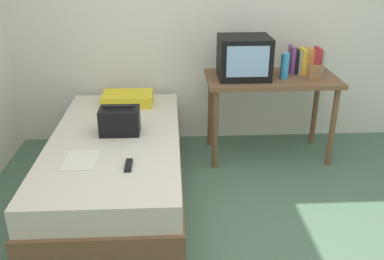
# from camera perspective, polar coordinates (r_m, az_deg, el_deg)

# --- Properties ---
(wall_back) EXTENTS (5.20, 0.10, 2.60)m
(wall_back) POSITION_cam_1_polar(r_m,az_deg,el_deg) (4.12, 3.16, 16.17)
(wall_back) COLOR silver
(wall_back) RESTS_ON ground
(bed) EXTENTS (1.00, 2.00, 0.52)m
(bed) POSITION_cam_1_polar(r_m,az_deg,el_deg) (3.35, -10.09, -4.89)
(bed) COLOR brown
(bed) RESTS_ON ground
(desk) EXTENTS (1.16, 0.60, 0.77)m
(desk) POSITION_cam_1_polar(r_m,az_deg,el_deg) (3.87, 10.65, 5.72)
(desk) COLOR brown
(desk) RESTS_ON ground
(tv) EXTENTS (0.44, 0.39, 0.36)m
(tv) POSITION_cam_1_polar(r_m,az_deg,el_deg) (3.72, 7.06, 9.76)
(tv) COLOR black
(tv) RESTS_ON desk
(water_bottle) EXTENTS (0.07, 0.07, 0.22)m
(water_bottle) POSITION_cam_1_polar(r_m,az_deg,el_deg) (3.78, 12.47, 8.50)
(water_bottle) COLOR #3399DB
(water_bottle) RESTS_ON desk
(book_row) EXTENTS (0.30, 0.16, 0.24)m
(book_row) POSITION_cam_1_polar(r_m,az_deg,el_deg) (4.00, 15.12, 9.08)
(book_row) COLOR #7A3D89
(book_row) RESTS_ON desk
(picture_frame) EXTENTS (0.11, 0.02, 0.13)m
(picture_frame) POSITION_cam_1_polar(r_m,az_deg,el_deg) (3.78, 16.32, 7.43)
(picture_frame) COLOR olive
(picture_frame) RESTS_ON desk
(pillow) EXTENTS (0.45, 0.29, 0.10)m
(pillow) POSITION_cam_1_polar(r_m,az_deg,el_deg) (3.86, -8.73, 4.23)
(pillow) COLOR yellow
(pillow) RESTS_ON bed
(handbag) EXTENTS (0.30, 0.20, 0.22)m
(handbag) POSITION_cam_1_polar(r_m,az_deg,el_deg) (3.25, -9.78, 1.24)
(handbag) COLOR black
(handbag) RESTS_ON bed
(magazine) EXTENTS (0.21, 0.29, 0.01)m
(magazine) POSITION_cam_1_polar(r_m,az_deg,el_deg) (2.92, -14.86, -3.98)
(magazine) COLOR white
(magazine) RESTS_ON bed
(remote_dark) EXTENTS (0.04, 0.16, 0.02)m
(remote_dark) POSITION_cam_1_polar(r_m,az_deg,el_deg) (2.78, -8.60, -4.75)
(remote_dark) COLOR black
(remote_dark) RESTS_ON bed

